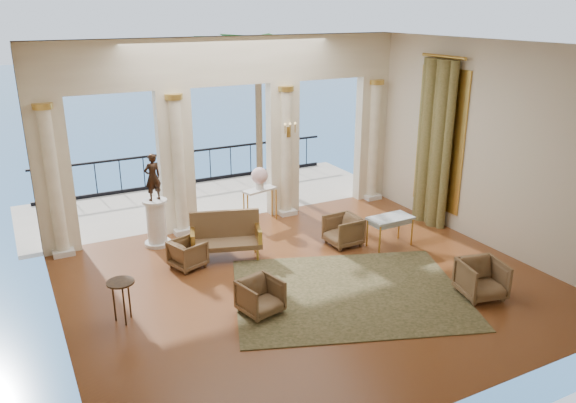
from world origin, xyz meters
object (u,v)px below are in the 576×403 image
armchair_b (482,277)px  statue (153,177)px  armchair_a (260,295)px  armchair_d (188,252)px  side_table (121,287)px  console_table (260,194)px  settee (226,235)px  pedestal (156,223)px  armchair_c (343,229)px  game_table (390,220)px

armchair_b → statue: statue is taller
armchair_a → armchair_d: (-0.56, 2.37, -0.02)m
armchair_d → side_table: side_table is taller
console_table → armchair_d: bearing=-158.4°
armchair_b → settee: bearing=145.9°
pedestal → console_table: (2.72, 0.33, 0.17)m
armchair_a → pedestal: size_ratio=0.64×
armchair_a → armchair_c: (2.93, 1.87, 0.03)m
side_table → statue: bearing=64.9°
armchair_b → game_table: armchair_b is taller
armchair_a → armchair_c: size_ratio=0.93×
armchair_c → game_table: armchair_c is taller
armchair_b → game_table: size_ratio=0.77×
armchair_b → settee: size_ratio=0.48×
armchair_c → game_table: (0.90, -0.54, 0.24)m
armchair_a → game_table: same height
armchair_c → side_table: (-5.14, -1.05, 0.28)m
side_table → pedestal: bearing=64.9°
statue → side_table: bearing=49.7°
armchair_b → armchair_c: bearing=119.9°
armchair_a → game_table: bearing=5.9°
armchair_b → settee: 5.25m
console_table → side_table: (-4.12, -3.31, -0.04)m
armchair_a → statue: bearing=88.8°
armchair_b → pedestal: (-4.71, 5.17, 0.13)m
settee → side_table: bearing=-129.3°
game_table → side_table: 6.06m
armchair_b → side_table: 6.49m
game_table → pedestal: 5.26m
armchair_d → pedestal: 1.47m
settee → statue: bearing=148.7°
game_table → side_table: side_table is taller
armchair_d → settee: 0.92m
armchair_d → pedestal: bearing=-9.2°
pedestal → statue: bearing=0.0°
armchair_b → pedestal: 6.99m
armchair_d → game_table: game_table is taller
game_table → side_table: bearing=-176.8°
pedestal → statue: statue is taller
armchair_a → settee: (0.34, 2.50, 0.15)m
armchair_a → console_table: bearing=52.0°
armchair_a → armchair_d: armchair_a is taller
game_table → settee: bearing=159.9°
armchair_a → armchair_c: bearing=19.3°
armchair_a → settee: 2.52m
pedestal → armchair_a: bearing=-77.9°
settee → pedestal: bearing=148.7°
game_table → pedestal: (-4.64, 2.47, -0.10)m
armchair_a → settee: size_ratio=0.43×
armchair_d → settee: settee is taller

